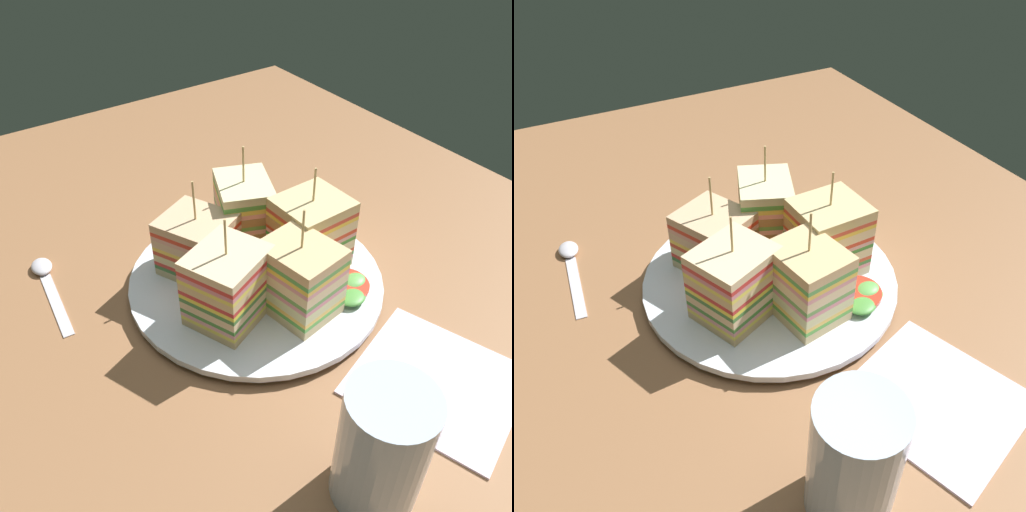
% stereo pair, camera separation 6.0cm
% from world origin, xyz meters
% --- Properties ---
extents(ground_plane, '(1.13, 0.90, 0.02)m').
position_xyz_m(ground_plane, '(0.00, 0.00, -0.01)').
color(ground_plane, '#91623F').
extents(plate, '(0.29, 0.29, 0.01)m').
position_xyz_m(plate, '(0.00, 0.00, 0.01)').
color(plate, white).
rests_on(plate, ground_plane).
extents(sandwich_wedge_0, '(0.08, 0.07, 0.13)m').
position_xyz_m(sandwich_wedge_0, '(0.07, 0.01, 0.06)').
color(sandwich_wedge_0, '#DCC287').
rests_on(sandwich_wedge_0, plate).
extents(sandwich_wedge_1, '(0.07, 0.08, 0.13)m').
position_xyz_m(sandwich_wedge_1, '(0.01, 0.07, 0.06)').
color(sandwich_wedge_1, beige).
rests_on(sandwich_wedge_1, plate).
extents(sandwich_wedge_2, '(0.09, 0.08, 0.13)m').
position_xyz_m(sandwich_wedge_2, '(-0.06, 0.03, 0.06)').
color(sandwich_wedge_2, '#DCB781').
rests_on(sandwich_wedge_2, plate).
extents(sandwich_wedge_3, '(0.10, 0.09, 0.12)m').
position_xyz_m(sandwich_wedge_3, '(-0.05, -0.04, 0.05)').
color(sandwich_wedge_3, beige).
rests_on(sandwich_wedge_3, plate).
extents(sandwich_wedge_4, '(0.09, 0.10, 0.12)m').
position_xyz_m(sandwich_wedge_4, '(0.03, -0.06, 0.06)').
color(sandwich_wedge_4, '#DFB87A').
rests_on(sandwich_wedge_4, plate).
extents(chip_pile, '(0.06, 0.06, 0.02)m').
position_xyz_m(chip_pile, '(0.02, 0.01, 0.02)').
color(chip_pile, '#DDC974').
rests_on(chip_pile, plate).
extents(salad_garnish, '(0.07, 0.07, 0.01)m').
position_xyz_m(salad_garnish, '(0.08, 0.07, 0.02)').
color(salad_garnish, '#488F3D').
rests_on(salad_garnish, plate).
extents(spoon, '(0.14, 0.03, 0.01)m').
position_xyz_m(spoon, '(-0.15, -0.20, 0.00)').
color(spoon, silver).
rests_on(spoon, ground_plane).
extents(napkin, '(0.18, 0.18, 0.01)m').
position_xyz_m(napkin, '(0.21, 0.06, 0.00)').
color(napkin, silver).
rests_on(napkin, ground_plane).
extents(drinking_glass, '(0.07, 0.07, 0.12)m').
position_xyz_m(drinking_glass, '(0.25, -0.06, 0.05)').
color(drinking_glass, silver).
rests_on(drinking_glass, ground_plane).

